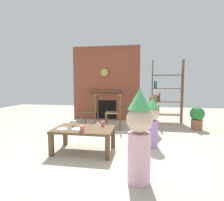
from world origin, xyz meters
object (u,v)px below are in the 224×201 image
object	(u,v)px
coffee_table	(84,132)
dining_chair_middle	(117,110)
dining_chair_left	(93,109)
potted_plant_tall	(197,117)
paper_plate_front	(62,129)
paper_plate_rear	(78,129)
paper_cup_near_right	(103,124)
paper_cup_near_left	(82,129)
bookshelf	(164,95)
child_with_cone_hat	(139,133)
paper_cup_center	(74,123)
dining_chair_right	(149,112)
birthday_cake_slice	(98,123)
child_in_pink	(152,121)

from	to	relation	value
coffee_table	dining_chair_middle	size ratio (longest dim) A/B	1.16
dining_chair_left	potted_plant_tall	world-z (taller)	dining_chair_left
paper_plate_front	paper_plate_rear	size ratio (longest dim) A/B	0.85
paper_cup_near_right	paper_plate_rear	world-z (taller)	paper_cup_near_right
paper_cup_near_left	paper_cup_near_right	world-z (taller)	paper_cup_near_right
bookshelf	paper_plate_front	world-z (taller)	bookshelf
paper_plate_rear	dining_chair_middle	size ratio (longest dim) A/B	0.24
child_with_cone_hat	dining_chair_left	bearing A→B (deg)	-22.69
bookshelf	paper_cup_center	distance (m)	3.21
dining_chair_left	dining_chair_right	size ratio (longest dim) A/B	1.00
paper_cup_near_right	paper_plate_front	size ratio (longest dim) A/B	0.53
coffee_table	dining_chair_left	world-z (taller)	dining_chair_left
coffee_table	potted_plant_tall	xyz separation A→B (m)	(2.43, 1.94, -0.03)
paper_plate_rear	birthday_cake_slice	distance (m)	0.44
paper_cup_near_left	dining_chair_middle	bearing A→B (deg)	80.45
child_with_cone_hat	paper_plate_front	bearing A→B (deg)	13.03
paper_cup_center	paper_plate_front	xyz separation A→B (m)	(-0.12, -0.26, -0.05)
paper_cup_center	dining_chair_right	xyz separation A→B (m)	(1.41, 1.28, 0.04)
coffee_table	child_in_pink	xyz separation A→B (m)	(1.20, 0.45, 0.14)
paper_cup_near_left	paper_plate_rear	distance (m)	0.17
paper_cup_near_right	dining_chair_middle	distance (m)	1.46
paper_plate_rear	child_in_pink	world-z (taller)	child_in_pink
paper_cup_near_right	child_in_pink	xyz separation A→B (m)	(0.90, 0.27, 0.03)
bookshelf	paper_plate_rear	world-z (taller)	bookshelf
paper_cup_near_right	paper_plate_rear	bearing A→B (deg)	-142.70
paper_cup_near_right	dining_chair_middle	world-z (taller)	dining_chair_middle
paper_cup_center	child_with_cone_hat	bearing A→B (deg)	-38.75
child_in_pink	potted_plant_tall	distance (m)	1.94
coffee_table	paper_cup_near_left	distance (m)	0.25
child_in_pink	dining_chair_middle	world-z (taller)	child_in_pink
coffee_table	paper_cup_near_left	bearing A→B (deg)	-79.53
coffee_table	birthday_cake_slice	distance (m)	0.33
coffee_table	dining_chair_left	bearing A→B (deg)	99.92
paper_cup_center	dining_chair_left	size ratio (longest dim) A/B	0.12
paper_plate_rear	dining_chair_left	distance (m)	1.85
birthday_cake_slice	child_with_cone_hat	distance (m)	1.36
child_in_pink	dining_chair_middle	bearing A→B (deg)	-75.28
paper_cup_near_right	child_in_pink	distance (m)	0.94
child_in_pink	potted_plant_tall	xyz separation A→B (m)	(1.23, 1.49, -0.17)
paper_cup_near_left	paper_plate_rear	world-z (taller)	paper_cup_near_left
paper_cup_center	paper_plate_front	world-z (taller)	paper_cup_center
dining_chair_middle	child_with_cone_hat	bearing A→B (deg)	97.41
paper_cup_near_left	birthday_cake_slice	xyz separation A→B (m)	(0.15, 0.47, -0.01)
child_in_pink	paper_cup_near_left	bearing A→B (deg)	9.64
bookshelf	coffee_table	bearing A→B (deg)	-122.05
paper_cup_near_left	birthday_cake_slice	world-z (taller)	paper_cup_near_left
dining_chair_left	paper_cup_near_left	bearing A→B (deg)	96.60
paper_cup_center	dining_chair_middle	size ratio (longest dim) A/B	0.12
paper_plate_rear	coffee_table	bearing A→B (deg)	54.74
paper_plate_front	dining_chair_middle	distance (m)	1.93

